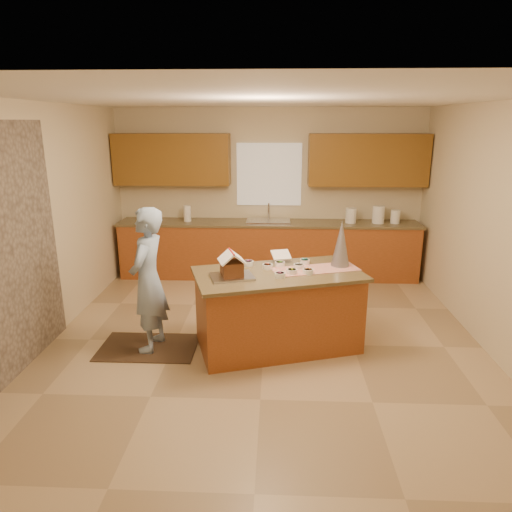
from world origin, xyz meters
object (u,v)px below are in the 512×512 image
at_px(island_base, 278,311).
at_px(boy, 148,280).
at_px(gingerbread_house, 232,266).
at_px(tinsel_tree, 341,244).

bearing_deg(island_base, boy, 167.44).
bearing_deg(gingerbread_house, boy, 174.58).
relative_size(tinsel_tree, boy, 0.33).
bearing_deg(island_base, gingerbread_house, -174.81).
relative_size(island_base, boy, 1.08).
xyz_separation_m(tinsel_tree, boy, (-2.13, -0.38, -0.34)).
xyz_separation_m(island_base, gingerbread_house, (-0.49, -0.20, 0.59)).
height_order(tinsel_tree, boy, boy).
bearing_deg(tinsel_tree, gingerbread_house, -158.49).
distance_m(boy, gingerbread_house, 0.95).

